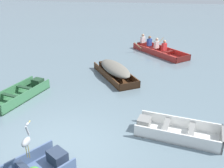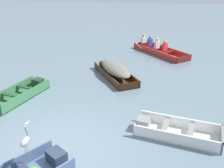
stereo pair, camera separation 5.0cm
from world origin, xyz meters
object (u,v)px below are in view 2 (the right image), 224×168
at_px(skiff_green_far_moored, 21,93).
at_px(heron_on_dinghy, 25,140).
at_px(skiff_dark_varnish_near_moored, 115,70).
at_px(skiff_white_mid_moored, 173,131).
at_px(rowboat_red_with_crew, 157,49).

height_order(skiff_green_far_moored, heron_on_dinghy, heron_on_dinghy).
relative_size(skiff_dark_varnish_near_moored, skiff_green_far_moored, 1.15).
xyz_separation_m(skiff_dark_varnish_near_moored, skiff_green_far_moored, (-3.17, -2.73, -0.21)).
bearing_deg(skiff_dark_varnish_near_moored, skiff_white_mid_moored, -59.26).
xyz_separation_m(skiff_white_mid_moored, skiff_green_far_moored, (-5.68, 1.49, 0.00)).
bearing_deg(skiff_green_far_moored, heron_on_dinghy, -58.13).
bearing_deg(skiff_dark_varnish_near_moored, heron_on_dinghy, -98.00).
bearing_deg(heron_on_dinghy, skiff_dark_varnish_near_moored, 82.00).
bearing_deg(skiff_green_far_moored, skiff_white_mid_moored, -14.71).
bearing_deg(skiff_green_far_moored, rowboat_red_with_crew, 54.74).
distance_m(skiff_white_mid_moored, heron_on_dinghy, 4.11).
bearing_deg(skiff_white_mid_moored, rowboat_red_with_crew, 94.53).
height_order(skiff_white_mid_moored, rowboat_red_with_crew, rowboat_red_with_crew).
relative_size(rowboat_red_with_crew, heron_on_dinghy, 4.19).
bearing_deg(heron_on_dinghy, skiff_white_mid_moored, 32.50).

